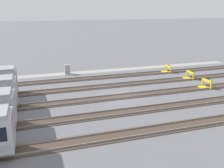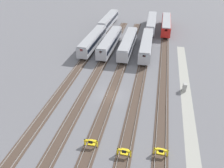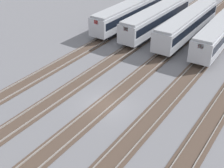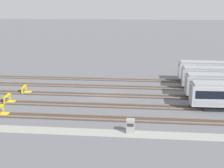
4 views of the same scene
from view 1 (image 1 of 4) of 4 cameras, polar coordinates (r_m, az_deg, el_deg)
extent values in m
plane|color=slate|center=(33.31, 2.08, -2.78)|extent=(400.00, 400.00, 0.00)
cube|color=#9E9E93|center=(46.39, -3.99, 2.73)|extent=(54.00, 2.00, 0.01)
cube|color=#47382D|center=(42.24, -2.51, 1.42)|extent=(90.00, 2.23, 0.06)
cube|color=gray|center=(41.55, -2.24, 1.32)|extent=(90.00, 0.07, 0.15)
cube|color=gray|center=(42.89, -2.77, 1.80)|extent=(90.00, 0.07, 0.15)
cube|color=#47382D|center=(37.72, -0.49, -0.41)|extent=(90.00, 2.24, 0.06)
cube|color=gray|center=(37.03, -0.15, -0.56)|extent=(90.00, 0.07, 0.15)
cube|color=gray|center=(38.34, -0.81, 0.04)|extent=(90.00, 0.07, 0.15)
cube|color=#47382D|center=(33.30, 2.08, -2.73)|extent=(90.00, 2.24, 0.06)
cube|color=gray|center=(32.63, 2.52, -2.95)|extent=(90.00, 0.07, 0.15)
cube|color=gray|center=(33.90, 1.66, -2.19)|extent=(90.00, 0.07, 0.15)
cube|color=#47382D|center=(29.04, 5.43, -5.74)|extent=(90.00, 2.23, 0.06)
cube|color=gray|center=(28.39, 6.01, -6.06)|extent=(90.00, 0.07, 0.15)
cube|color=gray|center=(29.61, 4.89, -5.06)|extent=(90.00, 0.07, 0.15)
cube|color=#47382D|center=(25.01, 9.96, -9.72)|extent=(90.00, 2.23, 0.06)
cube|color=gray|center=(24.41, 10.76, -10.18)|extent=(90.00, 0.07, 0.15)
cube|color=gray|center=(25.54, 9.21, -8.85)|extent=(90.00, 0.07, 0.15)
cube|color=red|center=(21.07, -20.97, -6.74)|extent=(0.10, 0.70, 0.56)
cube|color=red|center=(30.56, -20.30, 0.40)|extent=(0.08, 0.70, 0.56)
cube|color=red|center=(25.62, -20.58, -2.62)|extent=(0.10, 0.70, 0.56)
cube|color=red|center=(35.47, -20.10, 2.54)|extent=(0.09, 0.70, 0.56)
cube|color=yellow|center=(46.05, 12.64, 3.00)|extent=(0.19, 0.19, 1.15)
cube|color=yellow|center=(47.59, 11.61, 3.49)|extent=(0.19, 0.19, 1.15)
cube|color=yellow|center=(46.72, 12.15, 3.75)|extent=(0.30, 2.01, 0.30)
cube|color=yellow|center=(46.67, 11.49, 2.63)|extent=(1.13, 1.11, 0.18)
cube|color=black|center=(46.81, 12.34, 3.77)|extent=(0.14, 0.60, 0.44)
cube|color=yellow|center=(42.70, 17.33, 1.60)|extent=(0.18, 0.18, 1.15)
cube|color=yellow|center=(44.15, 16.03, 2.18)|extent=(0.18, 0.18, 1.15)
cube|color=yellow|center=(43.32, 16.72, 2.44)|extent=(0.28, 2.00, 0.30)
cube|color=yellow|center=(43.24, 16.01, 1.23)|extent=(1.12, 1.10, 0.18)
cube|color=black|center=(43.42, 16.92, 2.45)|extent=(0.13, 0.60, 0.44)
cube|color=yellow|center=(38.60, 20.75, -0.26)|extent=(0.18, 0.18, 1.15)
cube|color=yellow|center=(39.92, 19.12, 0.43)|extent=(0.18, 0.18, 1.15)
cube|color=yellow|center=(39.15, 19.98, 0.69)|extent=(0.29, 2.01, 0.30)
cube|color=yellow|center=(39.05, 19.23, -0.67)|extent=(1.12, 1.11, 0.18)
cube|color=black|center=(39.26, 20.19, 0.71)|extent=(0.13, 0.60, 0.44)
cube|color=#9E9E99|center=(45.00, -9.74, 3.15)|extent=(0.90, 0.70, 1.60)
cube|color=#333338|center=(45.30, -9.83, 3.54)|extent=(0.70, 0.04, 0.36)
camera|label=2|loc=(59.29, 35.24, 27.14)|focal=35.00mm
camera|label=3|loc=(55.20, 19.20, 22.71)|focal=50.00mm
camera|label=4|loc=(75.71, -15.07, 18.33)|focal=50.00mm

